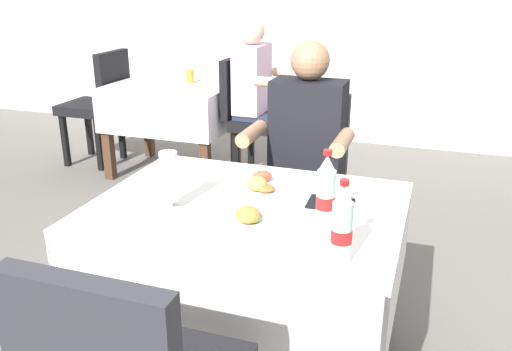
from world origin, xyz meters
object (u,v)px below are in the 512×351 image
background_chair_left (99,101)px  background_table_tumbler (190,76)px  cola_bottle_secondary (342,226)px  beer_glass_left (170,179)px  cola_bottle_primary (326,194)px  napkin_cutlery_set (330,203)px  background_chair_right (253,113)px  plate_far_diner (262,185)px  main_dining_table (248,243)px  plate_near_camera (250,219)px  chair_far_diner_seat (301,176)px  background_dining_table (172,108)px  background_patron (259,94)px  seated_diner_far (304,154)px

background_chair_left → background_table_tumbler: background_chair_left is taller
cola_bottle_secondary → beer_glass_left: bearing=164.0°
cola_bottle_primary → napkin_cutlery_set: 0.23m
background_chair_right → plate_far_diner: bearing=-69.6°
main_dining_table → cola_bottle_primary: size_ratio=4.17×
plate_near_camera → cola_bottle_secondary: (0.34, -0.15, 0.09)m
cola_bottle_primary → background_chair_left: size_ratio=0.29×
cola_bottle_secondary → background_chair_left: size_ratio=0.27×
plate_far_diner → cola_bottle_primary: bearing=-38.8°
plate_near_camera → chair_far_diner_seat: bearing=94.0°
plate_near_camera → background_dining_table: 2.65m
background_chair_left → background_chair_right: same height
background_chair_left → background_patron: size_ratio=0.77×
main_dining_table → background_patron: (-0.64, 2.04, 0.15)m
background_table_tumbler → napkin_cutlery_set: bearing=-52.7°
chair_far_diner_seat → cola_bottle_secondary: (0.41, -1.15, 0.29)m
cola_bottle_primary → background_patron: background_patron is taller
cola_bottle_primary → napkin_cutlery_set: cola_bottle_primary is taller
plate_near_camera → beer_glass_left: 0.34m
seated_diner_far → cola_bottle_secondary: 1.11m
cola_bottle_primary → background_patron: size_ratio=0.22×
seated_diner_far → background_chair_left: 2.49m
plate_near_camera → background_chair_right: 2.34m
background_dining_table → plate_far_diner: bearing=-53.6°
background_table_tumbler → seated_diner_far: bearing=-47.6°
background_chair_right → main_dining_table: bearing=-71.2°
beer_glass_left → chair_far_diner_seat: bearing=75.1°
cola_bottle_secondary → napkin_cutlery_set: size_ratio=1.38×
background_dining_table → chair_far_diner_seat: bearing=-41.2°
cola_bottle_secondary → background_chair_right: bearing=115.2°
background_chair_left → background_table_tumbler: size_ratio=8.82×
chair_far_diner_seat → background_table_tumbler: 1.85m
background_chair_left → background_chair_right: (1.38, -0.00, 0.00)m
background_patron → cola_bottle_primary: bearing=-65.8°
beer_glass_left → cola_bottle_primary: cola_bottle_primary is taller
chair_far_diner_seat → plate_far_diner: bearing=-89.4°
chair_far_diner_seat → background_patron: bearing=118.1°
chair_far_diner_seat → cola_bottle_secondary: 1.25m
chair_far_diner_seat → background_dining_table: bearing=138.8°
plate_near_camera → main_dining_table: bearing=112.9°
background_patron → background_table_tumbler: (-0.63, 0.12, 0.08)m
plate_near_camera → cola_bottle_primary: 0.28m
chair_far_diner_seat → cola_bottle_primary: (0.32, -0.93, 0.30)m
background_dining_table → seated_diner_far: bearing=-42.8°
plate_near_camera → background_table_tumbler: (-1.34, 2.32, 0.03)m
napkin_cutlery_set → background_table_tumbler: 2.59m
plate_near_camera → beer_glass_left: size_ratio=1.01×
background_dining_table → background_table_tumbler: size_ratio=8.74×
napkin_cutlery_set → cola_bottle_secondary: bearing=-74.5°
background_chair_left → background_chair_right: size_ratio=1.00×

